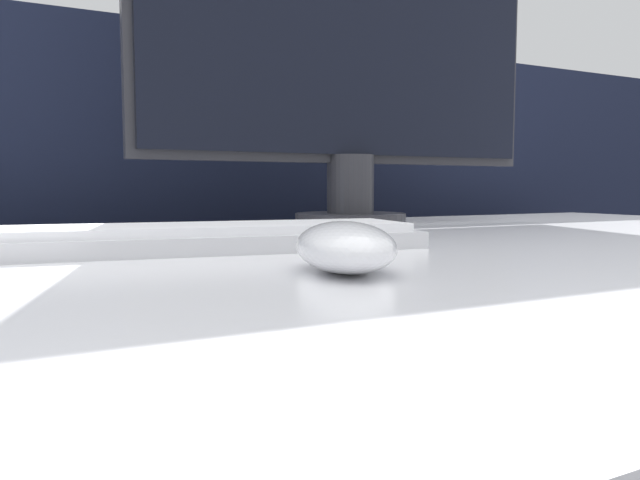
{
  "coord_description": "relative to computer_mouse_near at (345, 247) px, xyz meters",
  "views": [
    {
      "loc": [
        -0.25,
        -0.53,
        0.82
      ],
      "look_at": [
        -0.04,
        -0.12,
        0.78
      ],
      "focal_mm": 35.0,
      "sensor_mm": 36.0,
      "label": 1
    }
  ],
  "objects": [
    {
      "name": "partition_panel",
      "position": [
        0.04,
        0.74,
        -0.23
      ],
      "size": [
        5.0,
        0.03,
        1.11
      ],
      "color": "black",
      "rests_on": "ground_plane"
    },
    {
      "name": "computer_mouse_near",
      "position": [
        0.0,
        0.0,
        0.0
      ],
      "size": [
        0.1,
        0.14,
        0.04
      ],
      "rotation": [
        0.0,
        0.0,
        -0.34
      ],
      "color": "white",
      "rests_on": "desk"
    },
    {
      "name": "keyboard",
      "position": [
        -0.04,
        0.19,
        -0.01
      ],
      "size": [
        0.43,
        0.17,
        0.02
      ],
      "rotation": [
        0.0,
        0.0,
        -0.14
      ],
      "color": "silver",
      "rests_on": "desk"
    },
    {
      "name": "monitor",
      "position": [
        0.25,
        0.41,
        0.25
      ],
      "size": [
        0.64,
        0.16,
        0.49
      ],
      "color": "#28282D",
      "rests_on": "desk"
    }
  ]
}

